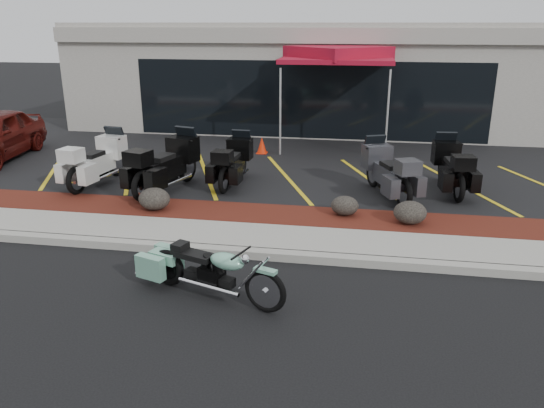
% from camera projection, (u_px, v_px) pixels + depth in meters
% --- Properties ---
extents(ground, '(90.00, 90.00, 0.00)m').
position_uv_depth(ground, '(239.00, 280.00, 8.71)').
color(ground, black).
rests_on(ground, ground).
extents(curb, '(24.00, 0.25, 0.15)m').
position_uv_depth(curb, '(251.00, 253.00, 9.53)').
color(curb, gray).
rests_on(curb, ground).
extents(sidewalk, '(24.00, 1.20, 0.15)m').
position_uv_depth(sidewalk, '(258.00, 238.00, 10.18)').
color(sidewalk, gray).
rests_on(sidewalk, ground).
extents(mulch_bed, '(24.00, 1.20, 0.16)m').
position_uv_depth(mulch_bed, '(269.00, 217.00, 11.30)').
color(mulch_bed, '#3E160E').
rests_on(mulch_bed, ground).
extents(upper_lot, '(26.00, 9.60, 0.15)m').
position_uv_depth(upper_lot, '(299.00, 157.00, 16.34)').
color(upper_lot, black).
rests_on(upper_lot, ground).
extents(dealership_building, '(18.00, 8.16, 4.00)m').
position_uv_depth(dealership_building, '(318.00, 74.00, 21.55)').
color(dealership_building, gray).
rests_on(dealership_building, ground).
extents(boulder_left, '(0.69, 0.57, 0.49)m').
position_uv_depth(boulder_left, '(154.00, 199.00, 11.42)').
color(boulder_left, black).
rests_on(boulder_left, mulch_bed).
extents(boulder_mid, '(0.58, 0.48, 0.41)m').
position_uv_depth(boulder_mid, '(345.00, 206.00, 11.11)').
color(boulder_mid, black).
rests_on(boulder_mid, mulch_bed).
extents(boulder_right, '(0.66, 0.55, 0.47)m').
position_uv_depth(boulder_right, '(410.00, 213.00, 10.63)').
color(boulder_right, black).
rests_on(boulder_right, mulch_bed).
extents(hero_cruiser, '(2.60, 1.44, 0.89)m').
position_uv_depth(hero_cruiser, '(265.00, 285.00, 7.59)').
color(hero_cruiser, '#77BA9C').
rests_on(hero_cruiser, ground).
extents(touring_white, '(1.19, 2.38, 1.33)m').
position_uv_depth(touring_white, '(115.00, 151.00, 13.84)').
color(touring_white, silver).
rests_on(touring_white, upper_lot).
extents(touring_black_front, '(1.56, 2.61, 1.42)m').
position_uv_depth(touring_black_front, '(187.00, 154.00, 13.33)').
color(touring_black_front, black).
rests_on(touring_black_front, upper_lot).
extents(touring_black_mid, '(0.92, 2.17, 1.24)m').
position_uv_depth(touring_black_mid, '(241.00, 153.00, 13.85)').
color(touring_black_mid, black).
rests_on(touring_black_mid, upper_lot).
extents(touring_grey, '(1.66, 2.40, 1.30)m').
position_uv_depth(touring_grey, '(374.00, 161.00, 12.91)').
color(touring_grey, '#323338').
rests_on(touring_grey, upper_lot).
extents(touring_black_rear, '(1.05, 2.30, 1.30)m').
position_uv_depth(touring_black_rear, '(444.00, 157.00, 13.31)').
color(touring_black_rear, black).
rests_on(touring_black_rear, upper_lot).
extents(traffic_cone, '(0.40, 0.40, 0.51)m').
position_uv_depth(traffic_cone, '(262.00, 145.00, 16.41)').
color(traffic_cone, red).
rests_on(traffic_cone, upper_lot).
extents(popup_canopy, '(3.65, 3.65, 3.16)m').
position_uv_depth(popup_canopy, '(338.00, 56.00, 16.64)').
color(popup_canopy, silver).
rests_on(popup_canopy, upper_lot).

